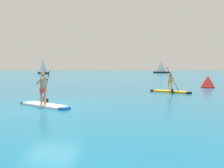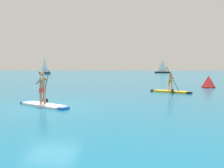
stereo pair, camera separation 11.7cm
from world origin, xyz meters
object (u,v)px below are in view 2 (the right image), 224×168
object	(u,v)px
sailboat_left_horizon	(45,72)
paddleboarder_mid_center	(43,100)
paddleboarder_far_right	(171,89)
race_marker_buoy	(209,82)
sailboat_right_horizon	(163,71)

from	to	relation	value
sailboat_left_horizon	paddleboarder_mid_center	bearing A→B (deg)	-37.92
paddleboarder_far_right	race_marker_buoy	xyz separation A→B (m)	(4.27, 5.05, 0.21)
sailboat_left_horizon	sailboat_right_horizon	world-z (taller)	sailboat_right_horizon
paddleboarder_mid_center	sailboat_right_horizon	world-z (taller)	sailboat_right_horizon
race_marker_buoy	sailboat_right_horizon	distance (m)	71.51
sailboat_left_horizon	paddleboarder_far_right	bearing A→B (deg)	-29.57
race_marker_buoy	sailboat_left_horizon	world-z (taller)	sailboat_left_horizon
race_marker_buoy	sailboat_right_horizon	bearing A→B (deg)	88.32
paddleboarder_mid_center	race_marker_buoy	xyz separation A→B (m)	(11.40, 12.42, 0.20)
paddleboarder_far_right	sailboat_left_horizon	xyz separation A→B (m)	(-35.35, 55.33, 0.50)
paddleboarder_far_right	race_marker_buoy	bearing A→B (deg)	78.04
paddleboarder_mid_center	sailboat_left_horizon	xyz separation A→B (m)	(-28.21, 62.70, 0.49)
race_marker_buoy	sailboat_right_horizon	xyz separation A→B (m)	(2.10, 71.48, 0.19)
race_marker_buoy	sailboat_right_horizon	size ratio (longest dim) A/B	0.19
sailboat_left_horizon	sailboat_right_horizon	distance (m)	46.79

